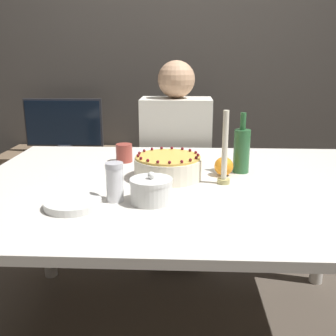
{
  "coord_description": "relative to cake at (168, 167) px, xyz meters",
  "views": [
    {
      "loc": [
        0.01,
        -1.43,
        1.21
      ],
      "look_at": [
        -0.06,
        0.05,
        0.79
      ],
      "focal_mm": 42.0,
      "sensor_mm": 36.0,
      "label": 1
    }
  ],
  "objects": [
    {
      "name": "cake",
      "position": [
        0.0,
        0.0,
        0.0
      ],
      "size": [
        0.27,
        0.27,
        0.1
      ],
      "color": "#EFE5CC",
      "rests_on": "dining_table"
    },
    {
      "name": "bottle",
      "position": [
        0.3,
        0.1,
        0.05
      ],
      "size": [
        0.07,
        0.07,
        0.25
      ],
      "color": "#2D6638",
      "rests_on": "dining_table"
    },
    {
      "name": "wall_behind",
      "position": [
        0.06,
        1.35,
        0.51
      ],
      "size": [
        8.0,
        0.05,
        2.6
      ],
      "color": "#4C4742",
      "rests_on": "ground_plane"
    },
    {
      "name": "cup",
      "position": [
        -0.21,
        0.24,
        -0.0
      ],
      "size": [
        0.07,
        0.07,
        0.08
      ],
      "color": "#993D33",
      "rests_on": "dining_table"
    },
    {
      "name": "sugar_shaker",
      "position": [
        -0.16,
        -0.27,
        0.02
      ],
      "size": [
        0.06,
        0.06,
        0.13
      ],
      "color": "white",
      "rests_on": "dining_table"
    },
    {
      "name": "tv_monitor",
      "position": [
        -0.75,
        1.08,
        -0.02
      ],
      "size": [
        0.52,
        0.1,
        0.36
      ],
      "color": "#2D2D33",
      "rests_on": "side_cabinet"
    },
    {
      "name": "dining_table",
      "position": [
        0.06,
        -0.05,
        -0.13
      ],
      "size": [
        1.62,
        1.19,
        0.75
      ],
      "color": "beige",
      "rests_on": "ground_plane"
    },
    {
      "name": "sugar_bowl",
      "position": [
        -0.04,
        -0.27,
        -0.0
      ],
      "size": [
        0.14,
        0.14,
        0.1
      ],
      "color": "silver",
      "rests_on": "dining_table"
    },
    {
      "name": "person_man_blue_shirt",
      "position": [
        0.01,
        0.74,
        -0.27
      ],
      "size": [
        0.4,
        0.34,
        1.19
      ],
      "rotation": [
        0.0,
        0.0,
        3.14
      ],
      "color": "#2D2D38",
      "rests_on": "ground_plane"
    },
    {
      "name": "side_cabinet",
      "position": [
        -0.75,
        1.08,
        -0.5
      ],
      "size": [
        0.82,
        0.44,
        0.59
      ],
      "color": "brown",
      "rests_on": "ground_plane"
    },
    {
      "name": "plate_stack",
      "position": [
        -0.29,
        -0.33,
        -0.03
      ],
      "size": [
        0.18,
        0.18,
        0.02
      ],
      "color": "silver",
      "rests_on": "dining_table"
    },
    {
      "name": "orange_fruit_0",
      "position": [
        0.22,
        0.04,
        -0.01
      ],
      "size": [
        0.08,
        0.08,
        0.08
      ],
      "color": "orange",
      "rests_on": "dining_table"
    },
    {
      "name": "candle",
      "position": [
        0.21,
        -0.06,
        0.07
      ],
      "size": [
        0.05,
        0.05,
        0.28
      ],
      "color": "tan",
      "rests_on": "dining_table"
    }
  ]
}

